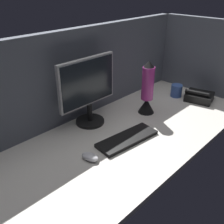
% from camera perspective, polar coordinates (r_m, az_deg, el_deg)
% --- Properties ---
extents(ground_plane, '(1.80, 0.80, 0.03)m').
position_cam_1_polar(ground_plane, '(1.57, 3.91, -4.57)').
color(ground_plane, beige).
extents(cubicle_wall_back, '(1.80, 0.05, 0.56)m').
position_cam_1_polar(cubicle_wall_back, '(1.68, -5.64, 8.86)').
color(cubicle_wall_back, '#565B66').
rests_on(cubicle_wall_back, ground_plane).
extents(cubicle_wall_side, '(0.05, 0.80, 0.56)m').
position_cam_1_polar(cubicle_wall_side, '(2.15, 19.85, 11.56)').
color(cubicle_wall_side, '#565B66').
rests_on(cubicle_wall_side, ground_plane).
extents(monitor, '(0.41, 0.18, 0.42)m').
position_cam_1_polar(monitor, '(1.55, -5.37, 5.17)').
color(monitor, black).
rests_on(monitor, ground_plane).
extents(keyboard, '(0.38, 0.17, 0.02)m').
position_cam_1_polar(keyboard, '(1.47, 3.41, -5.92)').
color(keyboard, black).
rests_on(keyboard, ground_plane).
extents(mouse, '(0.07, 0.10, 0.03)m').
position_cam_1_polar(mouse, '(1.32, -4.89, -9.87)').
color(mouse, silver).
rests_on(mouse, ground_plane).
extents(mug_ceramic_blue, '(0.12, 0.08, 0.09)m').
position_cam_1_polar(mug_ceramic_blue, '(2.05, 14.13, 4.64)').
color(mug_ceramic_blue, '#38569E').
rests_on(mug_ceramic_blue, ground_plane).
extents(lava_lamp, '(0.11, 0.11, 0.36)m').
position_cam_1_polar(lava_lamp, '(1.72, 7.83, 4.47)').
color(lava_lamp, black).
rests_on(lava_lamp, ground_plane).
extents(desk_phone, '(0.21, 0.23, 0.09)m').
position_cam_1_polar(desk_phone, '(2.03, 18.76, 3.30)').
color(desk_phone, black).
rests_on(desk_phone, ground_plane).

